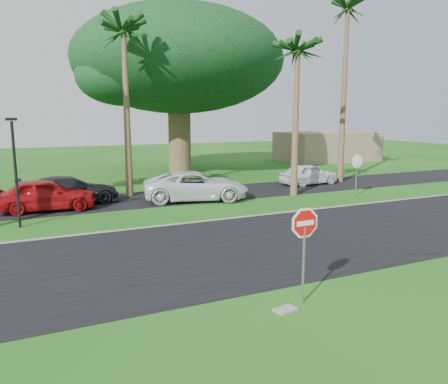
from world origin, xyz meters
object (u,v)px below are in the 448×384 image
at_px(stop_sign_near, 304,236).
at_px(car_pickup, 309,174).
at_px(car_red, 46,195).
at_px(stop_sign_far, 357,167).
at_px(car_minivan, 196,186).
at_px(car_dark, 69,191).

bearing_deg(stop_sign_near, car_pickup, 53.70).
xyz_separation_m(car_red, car_pickup, (16.97, 1.45, -0.09)).
xyz_separation_m(stop_sign_near, stop_sign_far, (11.50, 11.00, 0.00)).
distance_m(stop_sign_near, car_pickup, 19.82).
distance_m(stop_sign_near, car_minivan, 14.18).
relative_size(stop_sign_near, car_minivan, 0.45).
xyz_separation_m(stop_sign_near, car_red, (-5.26, 14.50, -0.96)).
height_order(car_red, car_dark, car_red).
relative_size(stop_sign_far, car_red, 0.55).
distance_m(car_red, car_minivan, 7.84).
bearing_deg(stop_sign_far, car_minivan, -18.06).
distance_m(stop_sign_far, car_pickup, 5.07).
xyz_separation_m(car_minivan, car_pickup, (9.15, 2.04, -0.08)).
height_order(stop_sign_near, car_dark, stop_sign_near).
bearing_deg(stop_sign_near, car_red, 109.92).
relative_size(stop_sign_far, car_dark, 0.50).
distance_m(car_minivan, car_pickup, 9.38).
height_order(stop_sign_near, car_red, stop_sign_near).
relative_size(car_dark, car_pickup, 1.22).
height_order(stop_sign_near, stop_sign_far, same).
height_order(stop_sign_far, car_red, stop_sign_far).
bearing_deg(car_pickup, car_dark, 85.99).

